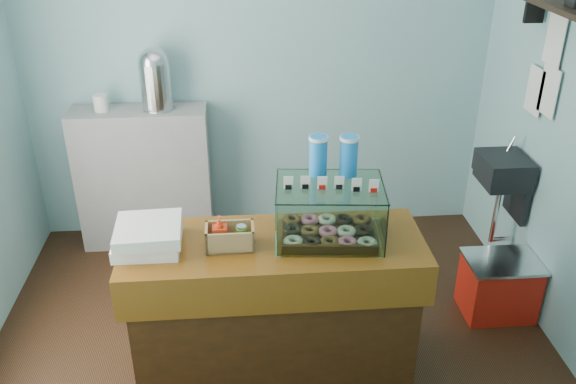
{
  "coord_description": "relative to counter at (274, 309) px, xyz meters",
  "views": [
    {
      "loc": [
        -0.15,
        -2.97,
        2.6
      ],
      "look_at": [
        0.08,
        -0.15,
        1.14
      ],
      "focal_mm": 38.0,
      "sensor_mm": 36.0,
      "label": 1
    }
  ],
  "objects": [
    {
      "name": "display_case",
      "position": [
        0.3,
        0.06,
        0.61
      ],
      "size": [
        0.6,
        0.46,
        0.52
      ],
      "rotation": [
        0.0,
        0.0,
        -0.09
      ],
      "color": "#341E0F",
      "rests_on": "counter"
    },
    {
      "name": "back_shelf",
      "position": [
        -0.9,
        1.57,
        0.09
      ],
      "size": [
        1.0,
        0.32,
        1.1
      ],
      "primitive_type": "cube",
      "color": "#949496",
      "rests_on": "ground"
    },
    {
      "name": "counter",
      "position": [
        0.0,
        0.0,
        0.0
      ],
      "size": [
        1.6,
        0.6,
        0.9
      ],
      "color": "#42210C",
      "rests_on": "ground"
    },
    {
      "name": "pastry_boxes",
      "position": [
        -0.65,
        0.01,
        0.51
      ],
      "size": [
        0.35,
        0.35,
        0.13
      ],
      "rotation": [
        0.0,
        0.0,
        -0.01
      ],
      "color": "white",
      "rests_on": "counter"
    },
    {
      "name": "ground",
      "position": [
        0.0,
        0.25,
        -0.46
      ],
      "size": [
        3.5,
        3.5,
        0.0
      ],
      "primitive_type": "plane",
      "color": "black",
      "rests_on": "ground"
    },
    {
      "name": "red_cooler",
      "position": [
        1.51,
        0.44,
        -0.25
      ],
      "size": [
        0.47,
        0.36,
        0.41
      ],
      "rotation": [
        0.0,
        0.0,
        0.0
      ],
      "color": "red",
      "rests_on": "ground"
    },
    {
      "name": "coffee_urn",
      "position": [
        -0.74,
        1.58,
        0.88
      ],
      "size": [
        0.25,
        0.25,
        0.46
      ],
      "color": "silver",
      "rests_on": "back_shelf"
    },
    {
      "name": "condiment_crate",
      "position": [
        -0.23,
        -0.03,
        0.51
      ],
      "size": [
        0.25,
        0.15,
        0.18
      ],
      "rotation": [
        0.0,
        0.0,
        0.01
      ],
      "color": "#A77B53",
      "rests_on": "counter"
    },
    {
      "name": "room_shell",
      "position": [
        0.03,
        0.26,
        1.25
      ],
      "size": [
        3.54,
        3.04,
        2.82
      ],
      "color": "#84B5C1",
      "rests_on": "ground"
    }
  ]
}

